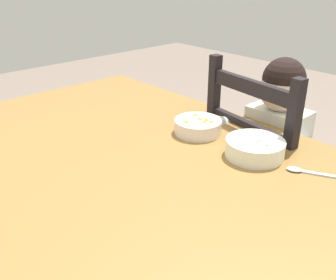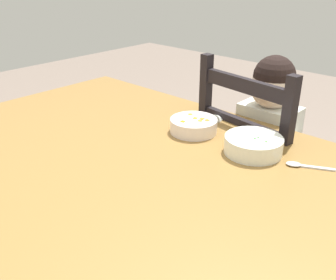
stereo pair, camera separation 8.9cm
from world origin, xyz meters
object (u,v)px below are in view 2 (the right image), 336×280
object	(u,v)px
dining_table	(135,180)
bowl_of_peas	(253,145)
spoon	(301,165)
bowl_of_carrots	(194,125)
dining_chair	(258,177)
child_figure	(263,139)

from	to	relation	value
dining_table	bowl_of_peas	bearing A→B (deg)	46.99
spoon	dining_table	bearing A→B (deg)	-144.32
bowl_of_carrots	dining_table	bearing A→B (deg)	-92.72
bowl_of_peas	spoon	world-z (taller)	bowl_of_peas
bowl_of_peas	spoon	distance (m)	0.15
dining_chair	bowl_of_peas	size ratio (longest dim) A/B	5.28
dining_chair	bowl_of_peas	distance (m)	0.44
dining_chair	bowl_of_peas	xyz separation A→B (m)	(0.13, -0.30, 0.29)
dining_chair	child_figure	world-z (taller)	child_figure
child_figure	bowl_of_carrots	distance (m)	0.34
dining_table	bowl_of_peas	world-z (taller)	bowl_of_peas
dining_chair	bowl_of_peas	bearing A→B (deg)	-66.92
bowl_of_peas	bowl_of_carrots	xyz separation A→B (m)	(-0.24, 0.00, -0.00)
dining_table	dining_chair	distance (m)	0.61
bowl_of_carrots	spoon	bearing A→B (deg)	2.75
child_figure	bowl_of_peas	xyz separation A→B (m)	(0.12, -0.29, 0.12)
bowl_of_carrots	spoon	size ratio (longest dim) A/B	1.25
dining_table	child_figure	xyz separation A→B (m)	(0.13, 0.56, -0.01)
dining_table	child_figure	distance (m)	0.58
child_figure	bowl_of_peas	world-z (taller)	child_figure
dining_table	spoon	world-z (taller)	spoon
bowl_of_peas	spoon	xyz separation A→B (m)	(0.15, 0.02, -0.02)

